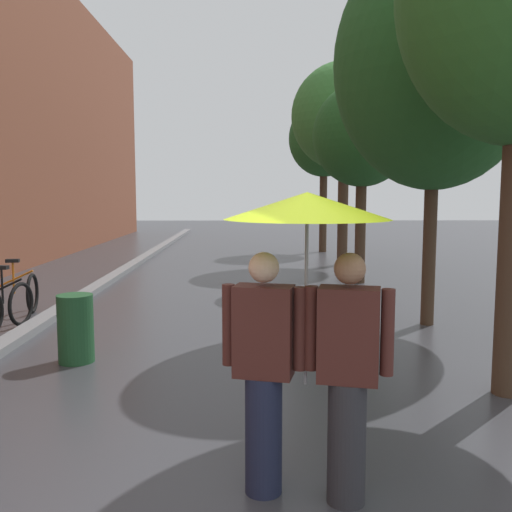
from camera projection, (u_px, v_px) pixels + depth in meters
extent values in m
cube|color=slate|center=(106.00, 281.00, 13.05)|extent=(0.30, 36.00, 0.12)
cylinder|color=#473323|center=(430.00, 243.00, 8.92)|extent=(0.21, 0.21, 2.62)
ellipsoid|color=#235623|center=(436.00, 63.00, 8.61)|extent=(3.11, 3.11, 3.86)
cylinder|color=#473323|center=(360.00, 229.00, 13.11)|extent=(0.25, 0.25, 2.53)
ellipsoid|color=#235623|center=(362.00, 135.00, 12.86)|extent=(2.27, 2.27, 2.36)
cylinder|color=#473323|center=(343.00, 212.00, 16.37)|extent=(0.30, 0.30, 3.12)
ellipsoid|color=#387533|center=(344.00, 116.00, 16.06)|extent=(3.03, 3.03, 3.07)
cylinder|color=#473323|center=(323.00, 210.00, 20.06)|extent=(0.27, 0.27, 3.00)
ellipsoid|color=#235623|center=(324.00, 138.00, 19.78)|extent=(2.48, 2.48, 2.67)
torus|color=black|center=(21.00, 304.00, 8.94)|extent=(0.16, 0.70, 0.70)
cylinder|color=black|center=(2.00, 286.00, 8.95)|extent=(0.04, 0.04, 0.55)
cube|color=black|center=(1.00, 267.00, 8.91)|extent=(0.23, 0.13, 0.06)
torus|color=black|center=(32.00, 293.00, 9.89)|extent=(0.15, 0.70, 0.70)
cylinder|color=orange|center=(7.00, 282.00, 9.82)|extent=(0.88, 0.14, 0.43)
cylinder|color=orange|center=(13.00, 278.00, 9.82)|extent=(0.04, 0.04, 0.55)
cube|color=black|center=(13.00, 261.00, 9.79)|extent=(0.23, 0.13, 0.06)
cylinder|color=#1E233D|center=(264.00, 434.00, 3.95)|extent=(0.26, 0.26, 0.84)
cube|color=#4C231E|center=(264.00, 331.00, 3.87)|extent=(0.44, 0.31, 0.63)
sphere|color=beige|center=(264.00, 267.00, 3.82)|extent=(0.21, 0.21, 0.21)
cylinder|color=#4C231E|center=(229.00, 325.00, 3.92)|extent=(0.09, 0.09, 0.57)
cylinder|color=#4C231E|center=(300.00, 329.00, 3.81)|extent=(0.09, 0.09, 0.57)
cylinder|color=#2D2D33|center=(347.00, 442.00, 3.82)|extent=(0.26, 0.26, 0.85)
cube|color=#4C231E|center=(349.00, 335.00, 3.73)|extent=(0.44, 0.31, 0.64)
sphere|color=#9E7051|center=(350.00, 269.00, 3.68)|extent=(0.21, 0.21, 0.21)
cylinder|color=#4C231E|center=(311.00, 328.00, 3.79)|extent=(0.09, 0.09, 0.57)
cylinder|color=#4C231E|center=(387.00, 332.00, 3.67)|extent=(0.09, 0.09, 0.57)
cylinder|color=#9E9EA3|center=(306.00, 302.00, 3.80)|extent=(0.02, 0.02, 1.15)
cone|color=#BCE019|center=(307.00, 206.00, 3.72)|extent=(1.11, 1.11, 0.18)
cylinder|color=#1E4C28|center=(76.00, 328.00, 7.01)|extent=(0.44, 0.44, 0.85)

